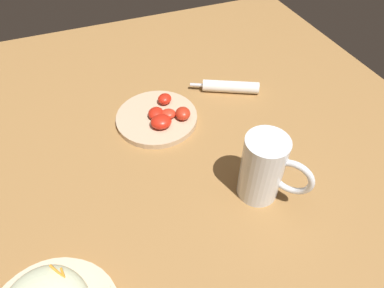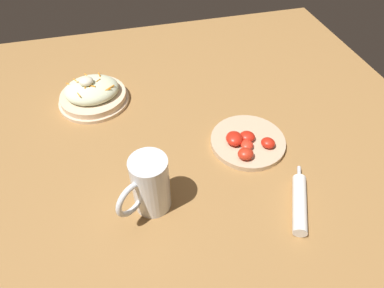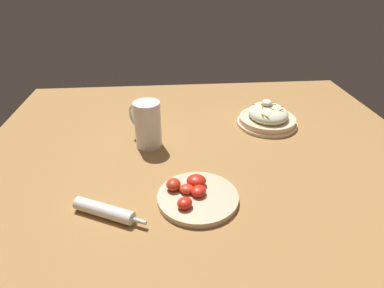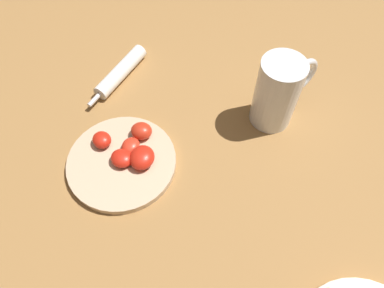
{
  "view_description": "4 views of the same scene",
  "coord_description": "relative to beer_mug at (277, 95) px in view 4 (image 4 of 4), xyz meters",
  "views": [
    {
      "loc": [
        0.48,
        -0.11,
        0.58
      ],
      "look_at": [
        0.02,
        0.07,
        0.06
      ],
      "focal_mm": 31.03,
      "sensor_mm": 36.0,
      "label": 1
    },
    {
      "loc": [
        0.17,
        0.63,
        0.67
      ],
      "look_at": [
        0.02,
        0.08,
        0.08
      ],
      "focal_mm": 31.21,
      "sensor_mm": 36.0,
      "label": 2
    },
    {
      "loc": [
        -0.79,
        0.11,
        0.54
      ],
      "look_at": [
        0.01,
        0.04,
        0.08
      ],
      "focal_mm": 30.33,
      "sensor_mm": 36.0,
      "label": 3
    },
    {
      "loc": [
        0.01,
        -0.29,
        0.59
      ],
      "look_at": [
        -0.01,
        0.04,
        0.08
      ],
      "focal_mm": 32.88,
      "sensor_mm": 36.0,
      "label": 4
    }
  ],
  "objects": [
    {
      "name": "ground_plane",
      "position": [
        -0.15,
        -0.17,
        -0.07
      ],
      "size": [
        1.43,
        1.43,
        0.0
      ],
      "primitive_type": "plane",
      "color": "#9E703D"
    },
    {
      "name": "tomato_plate",
      "position": [
        -0.29,
        -0.13,
        -0.05
      ],
      "size": [
        0.21,
        0.21,
        0.04
      ],
      "color": "#D1B28E",
      "rests_on": "ground_plane"
    },
    {
      "name": "napkin_roll",
      "position": [
        -0.33,
        0.09,
        -0.05
      ],
      "size": [
        0.1,
        0.18,
        0.03
      ],
      "color": "white",
      "rests_on": "ground_plane"
    },
    {
      "name": "beer_mug",
      "position": [
        0.0,
        0.0,
        0.0
      ],
      "size": [
        0.13,
        0.11,
        0.15
      ],
      "color": "white",
      "rests_on": "ground_plane"
    }
  ]
}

